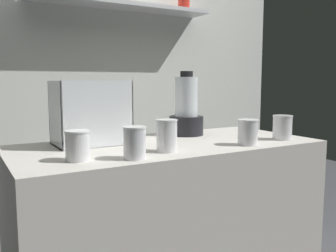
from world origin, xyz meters
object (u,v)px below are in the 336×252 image
object	(u,v)px
juice_cup_beet_left	(135,144)
carrot_display_bin	(91,125)
blender_pitcher	(186,111)
juice_cup_carrot_far_right	(282,129)
juice_cup_beet_right	(248,133)
juice_cup_pomegranate_middle	(167,137)
juice_cup_pomegranate_far_left	(78,147)

from	to	relation	value
juice_cup_beet_left	carrot_display_bin	bearing A→B (deg)	95.61
blender_pitcher	juice_cup_carrot_far_right	size ratio (longest dim) A/B	2.82
carrot_display_bin	juice_cup_carrot_far_right	world-z (taller)	carrot_display_bin
carrot_display_bin	blender_pitcher	distance (m)	0.53
carrot_display_bin	juice_cup_carrot_far_right	bearing A→B (deg)	-21.55
blender_pitcher	juice_cup_beet_right	distance (m)	0.41
juice_cup_pomegranate_middle	juice_cup_carrot_far_right	world-z (taller)	juice_cup_pomegranate_middle
blender_pitcher	juice_cup_pomegranate_middle	size ratio (longest dim) A/B	2.55
blender_pitcher	juice_cup_carrot_far_right	bearing A→B (deg)	-48.38
juice_cup_pomegranate_far_left	juice_cup_carrot_far_right	bearing A→B (deg)	-1.34
juice_cup_pomegranate_middle	juice_cup_beet_right	bearing A→B (deg)	-6.34
blender_pitcher	juice_cup_pomegranate_middle	xyz separation A→B (m)	(-0.32, -0.35, -0.07)
carrot_display_bin	juice_cup_pomegranate_far_left	bearing A→B (deg)	-115.80
juice_cup_beet_left	juice_cup_pomegranate_middle	bearing A→B (deg)	19.63
juice_cup_pomegranate_middle	juice_cup_beet_right	distance (m)	0.40
blender_pitcher	juice_cup_carrot_far_right	distance (m)	0.49
carrot_display_bin	juice_cup_beet_right	world-z (taller)	carrot_display_bin
juice_cup_pomegranate_far_left	juice_cup_beet_right	size ratio (longest dim) A/B	0.95
juice_cup_beet_left	juice_cup_beet_right	xyz separation A→B (m)	(0.56, 0.02, -0.00)
juice_cup_carrot_far_right	juice_cup_pomegranate_far_left	bearing A→B (deg)	178.66
juice_cup_beet_left	juice_cup_carrot_far_right	distance (m)	0.82
juice_cup_beet_left	juice_cup_pomegranate_middle	distance (m)	0.18
juice_cup_pomegranate_far_left	juice_cup_pomegranate_middle	size ratio (longest dim) A/B	0.83
juice_cup_carrot_far_right	juice_cup_beet_left	bearing A→B (deg)	-176.45
juice_cup_pomegranate_far_left	juice_cup_beet_right	distance (m)	0.76
juice_cup_pomegranate_far_left	blender_pitcher	bearing A→B (deg)	26.51
carrot_display_bin	juice_cup_beet_left	xyz separation A→B (m)	(0.04, -0.39, -0.03)
juice_cup_beet_left	juice_cup_beet_right	size ratio (longest dim) A/B	1.04
juice_cup_beet_left	blender_pitcher	bearing A→B (deg)	40.08
juice_cup_beet_left	juice_cup_carrot_far_right	size ratio (longest dim) A/B	1.01
juice_cup_beet_left	juice_cup_pomegranate_middle	size ratio (longest dim) A/B	0.91
juice_cup_pomegranate_far_left	juice_cup_carrot_far_right	size ratio (longest dim) A/B	0.92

